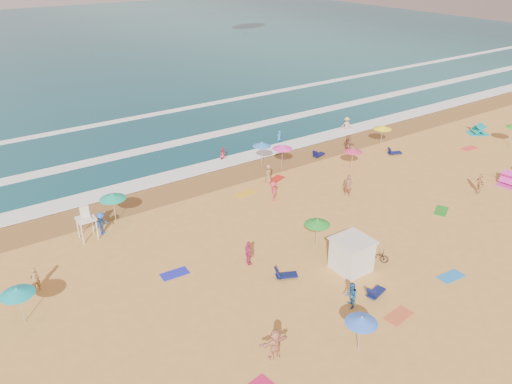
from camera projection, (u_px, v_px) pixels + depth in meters
ground at (303, 246)px, 33.38m from camera, size 220.00×220.00×0.00m
ocean at (25, 49)px, 95.34m from camera, size 220.00×140.00×0.18m
wet_sand at (211, 180)px, 42.60m from camera, size 220.00×220.00×0.00m
surf_foam at (166, 148)px, 49.06m from camera, size 200.00×18.70×0.05m
cabana at (352, 255)px, 30.61m from camera, size 2.00×2.00×2.00m
cabana_roof at (353, 241)px, 30.14m from camera, size 2.20×2.20×0.12m
bicycle at (376, 255)px, 31.61m from camera, size 1.41×1.64×0.85m
lifeguard_stand at (87, 225)px, 33.77m from camera, size 1.20×1.20×2.10m
beach_umbrellas at (323, 208)px, 33.82m from camera, size 52.44×30.33×0.74m
loungers at (394, 244)px, 33.29m from camera, size 46.49×25.08×0.34m
towels at (364, 245)px, 33.46m from camera, size 40.27×22.55×0.03m
popup_tents at (493, 150)px, 47.22m from camera, size 11.33×11.18×1.20m
beachgoers at (258, 206)px, 36.81m from camera, size 43.83×27.08×2.06m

